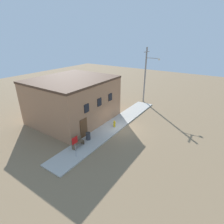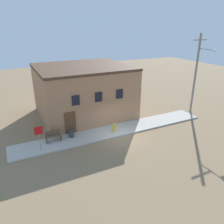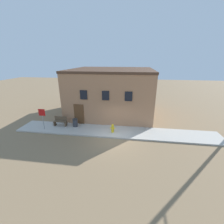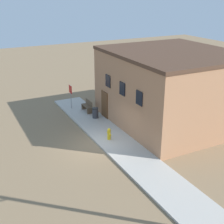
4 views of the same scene
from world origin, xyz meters
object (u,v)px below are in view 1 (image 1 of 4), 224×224
Objects in this scene: utility_pole at (146,74)px; bench at (78,143)px; stop_sign at (75,143)px; fire_hydrant at (114,124)px; trash_bin at (88,136)px.

bench is at bearing -179.61° from utility_pole.
utility_pole reaches higher than bench.
stop_sign is at bearing -176.42° from utility_pole.
fire_hydrant is at bearing -175.39° from utility_pole.
stop_sign reaches higher than trash_bin.
bench is 16.41m from utility_pole.
bench reaches higher than trash_bin.
stop_sign is at bearing -160.74° from trash_bin.
bench is (1.21, 0.96, -0.96)m from stop_sign.
fire_hydrant is 5.46m from bench.
fire_hydrant is at bearing -7.74° from bench.
utility_pole is at bearing 0.41° from trash_bin.
trash_bin is at bearing 0.22° from bench.
trash_bin is (2.77, 0.97, -1.00)m from stop_sign.
trash_bin is (-3.86, 0.74, 0.00)m from fire_hydrant.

